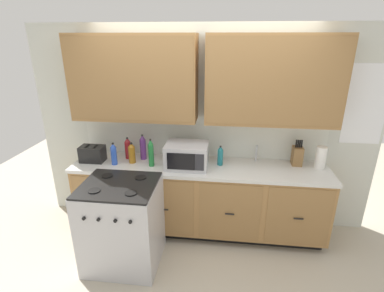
{
  "coord_description": "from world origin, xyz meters",
  "views": [
    {
      "loc": [
        0.29,
        -2.79,
        2.32
      ],
      "look_at": [
        -0.08,
        0.27,
        1.15
      ],
      "focal_mm": 27.24,
      "sensor_mm": 36.0,
      "label": 1
    }
  ],
  "objects_px": {
    "microwave": "(187,155)",
    "paper_towel_roll": "(321,158)",
    "bottle_violet": "(143,147)",
    "bottle_blue": "(114,154)",
    "toaster": "(92,154)",
    "bottle_red": "(128,148)",
    "knife_block": "(297,156)",
    "bottle_teal": "(220,156)",
    "bottle_green": "(151,153)",
    "stove_range": "(122,224)",
    "bottle_amber": "(132,153)"
  },
  "relations": [
    {
      "from": "microwave",
      "to": "paper_towel_roll",
      "type": "bearing_deg",
      "value": 5.28
    },
    {
      "from": "bottle_violet",
      "to": "bottle_blue",
      "type": "bearing_deg",
      "value": -145.88
    },
    {
      "from": "toaster",
      "to": "bottle_red",
      "type": "xyz_separation_m",
      "value": [
        0.39,
        0.14,
        0.04
      ]
    },
    {
      "from": "bottle_blue",
      "to": "toaster",
      "type": "bearing_deg",
      "value": 168.75
    },
    {
      "from": "knife_block",
      "to": "bottle_red",
      "type": "bearing_deg",
      "value": -178.67
    },
    {
      "from": "bottle_teal",
      "to": "bottle_green",
      "type": "bearing_deg",
      "value": -171.07
    },
    {
      "from": "stove_range",
      "to": "bottle_green",
      "type": "height_order",
      "value": "bottle_green"
    },
    {
      "from": "bottle_blue",
      "to": "bottle_green",
      "type": "height_order",
      "value": "bottle_green"
    },
    {
      "from": "knife_block",
      "to": "bottle_teal",
      "type": "xyz_separation_m",
      "value": [
        -0.89,
        -0.11,
        0.0
      ]
    },
    {
      "from": "bottle_green",
      "to": "bottle_teal",
      "type": "bearing_deg",
      "value": 8.93
    },
    {
      "from": "bottle_amber",
      "to": "bottle_blue",
      "type": "bearing_deg",
      "value": -159.61
    },
    {
      "from": "bottle_teal",
      "to": "knife_block",
      "type": "bearing_deg",
      "value": 7.28
    },
    {
      "from": "microwave",
      "to": "bottle_red",
      "type": "xyz_separation_m",
      "value": [
        -0.75,
        0.16,
        -0.01
      ]
    },
    {
      "from": "stove_range",
      "to": "bottle_red",
      "type": "bearing_deg",
      "value": 101.0
    },
    {
      "from": "bottle_blue",
      "to": "bottle_amber",
      "type": "relative_size",
      "value": 1.06
    },
    {
      "from": "stove_range",
      "to": "bottle_amber",
      "type": "distance_m",
      "value": 0.83
    },
    {
      "from": "bottle_teal",
      "to": "bottle_red",
      "type": "height_order",
      "value": "bottle_red"
    },
    {
      "from": "knife_block",
      "to": "bottle_violet",
      "type": "xyz_separation_m",
      "value": [
        -1.83,
        -0.05,
        0.04
      ]
    },
    {
      "from": "microwave",
      "to": "bottle_amber",
      "type": "relative_size",
      "value": 1.91
    },
    {
      "from": "bottle_red",
      "to": "bottle_teal",
      "type": "bearing_deg",
      "value": -3.38
    },
    {
      "from": "bottle_violet",
      "to": "bottle_amber",
      "type": "xyz_separation_m",
      "value": [
        -0.1,
        -0.13,
        -0.03
      ]
    },
    {
      "from": "paper_towel_roll",
      "to": "bottle_green",
      "type": "bearing_deg",
      "value": -175.03
    },
    {
      "from": "bottle_blue",
      "to": "bottle_green",
      "type": "distance_m",
      "value": 0.45
    },
    {
      "from": "paper_towel_roll",
      "to": "bottle_amber",
      "type": "xyz_separation_m",
      "value": [
        -2.17,
        -0.1,
        -0.01
      ]
    },
    {
      "from": "stove_range",
      "to": "microwave",
      "type": "bearing_deg",
      "value": 43.65
    },
    {
      "from": "stove_range",
      "to": "bottle_violet",
      "type": "bearing_deg",
      "value": 86.39
    },
    {
      "from": "paper_towel_roll",
      "to": "bottle_blue",
      "type": "distance_m",
      "value": 2.37
    },
    {
      "from": "toaster",
      "to": "bottle_amber",
      "type": "relative_size",
      "value": 1.11
    },
    {
      "from": "toaster",
      "to": "bottle_blue",
      "type": "distance_m",
      "value": 0.3
    },
    {
      "from": "toaster",
      "to": "bottle_green",
      "type": "xyz_separation_m",
      "value": [
        0.74,
        -0.05,
        0.07
      ]
    },
    {
      "from": "stove_range",
      "to": "bottle_amber",
      "type": "relative_size",
      "value": 3.78
    },
    {
      "from": "bottle_teal",
      "to": "bottle_amber",
      "type": "bearing_deg",
      "value": -176.65
    },
    {
      "from": "bottle_violet",
      "to": "bottle_red",
      "type": "xyz_separation_m",
      "value": [
        -0.19,
        0.0,
        -0.02
      ]
    },
    {
      "from": "knife_block",
      "to": "paper_towel_roll",
      "type": "xyz_separation_m",
      "value": [
        0.24,
        -0.07,
        0.01
      ]
    },
    {
      "from": "bottle_teal",
      "to": "bottle_red",
      "type": "bearing_deg",
      "value": 176.62
    },
    {
      "from": "bottle_red",
      "to": "stove_range",
      "type": "bearing_deg",
      "value": -79.0
    },
    {
      "from": "knife_block",
      "to": "bottle_teal",
      "type": "distance_m",
      "value": 0.9
    },
    {
      "from": "bottle_blue",
      "to": "bottle_green",
      "type": "bearing_deg",
      "value": 1.13
    },
    {
      "from": "bottle_blue",
      "to": "bottle_violet",
      "type": "bearing_deg",
      "value": 34.12
    },
    {
      "from": "bottle_violet",
      "to": "bottle_red",
      "type": "height_order",
      "value": "bottle_violet"
    },
    {
      "from": "bottle_green",
      "to": "bottle_violet",
      "type": "height_order",
      "value": "bottle_green"
    },
    {
      "from": "knife_block",
      "to": "bottle_green",
      "type": "distance_m",
      "value": 1.7
    },
    {
      "from": "bottle_teal",
      "to": "bottle_blue",
      "type": "height_order",
      "value": "bottle_blue"
    },
    {
      "from": "bottle_violet",
      "to": "bottle_amber",
      "type": "bearing_deg",
      "value": -128.33
    },
    {
      "from": "toaster",
      "to": "bottle_blue",
      "type": "height_order",
      "value": "bottle_blue"
    },
    {
      "from": "stove_range",
      "to": "paper_towel_roll",
      "type": "distance_m",
      "value": 2.3
    },
    {
      "from": "toaster",
      "to": "paper_towel_roll",
      "type": "bearing_deg",
      "value": 2.54
    },
    {
      "from": "knife_block",
      "to": "microwave",
      "type": "bearing_deg",
      "value": -170.59
    },
    {
      "from": "stove_range",
      "to": "bottle_green",
      "type": "distance_m",
      "value": 0.83
    },
    {
      "from": "microwave",
      "to": "bottle_blue",
      "type": "distance_m",
      "value": 0.86
    }
  ]
}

